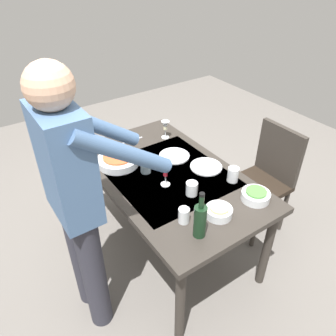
{
  "coord_description": "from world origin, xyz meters",
  "views": [
    {
      "loc": [
        -1.53,
        1.05,
        2.08
      ],
      "look_at": [
        0.0,
        0.0,
        0.78
      ],
      "focal_mm": 34.94,
      "sensor_mm": 36.0,
      "label": 1
    }
  ],
  "objects": [
    {
      "name": "ground_plane",
      "position": [
        0.0,
        0.0,
        0.0
      ],
      "size": [
        6.0,
        6.0,
        0.0
      ],
      "primitive_type": "plane",
      "color": "#66605B"
    },
    {
      "name": "dining_table",
      "position": [
        0.0,
        0.0,
        0.66
      ],
      "size": [
        1.47,
        0.88,
        0.73
      ],
      "color": "#332D28",
      "rests_on": "ground_plane"
    },
    {
      "name": "chair_near",
      "position": [
        -0.22,
        -0.82,
        0.53
      ],
      "size": [
        0.4,
        0.4,
        0.91
      ],
      "color": "black",
      "rests_on": "ground_plane"
    },
    {
      "name": "person_server",
      "position": [
        -0.17,
        0.7,
        0.96
      ],
      "size": [
        0.42,
        0.61,
        1.69
      ],
      "color": "#2D2D38",
      "rests_on": "ground_plane"
    },
    {
      "name": "wine_bottle",
      "position": [
        -0.57,
        0.18,
        0.84
      ],
      "size": [
        0.07,
        0.07,
        0.3
      ],
      "color": "black",
      "rests_on": "dining_table"
    },
    {
      "name": "wine_glass_left",
      "position": [
        0.44,
        -0.27,
        0.84
      ],
      "size": [
        0.07,
        0.07,
        0.15
      ],
      "color": "white",
      "rests_on": "dining_table"
    },
    {
      "name": "wine_glass_right",
      "position": [
        -0.09,
        0.08,
        0.84
      ],
      "size": [
        0.07,
        0.07,
        0.15
      ],
      "color": "white",
      "rests_on": "dining_table"
    },
    {
      "name": "water_cup_near_left",
      "position": [
        -0.44,
        0.19,
        0.78
      ],
      "size": [
        0.07,
        0.07,
        0.1
      ],
      "primitive_type": "cylinder",
      "color": "silver",
      "rests_on": "dining_table"
    },
    {
      "name": "water_cup_near_right",
      "position": [
        -0.27,
        0.0,
        0.78
      ],
      "size": [
        0.08,
        0.08,
        0.09
      ],
      "primitive_type": "cylinder",
      "color": "silver",
      "rests_on": "dining_table"
    },
    {
      "name": "water_cup_far_left",
      "position": [
        -0.31,
        -0.32,
        0.78
      ],
      "size": [
        0.08,
        0.08,
        0.1
      ],
      "primitive_type": "cylinder",
      "color": "silver",
      "rests_on": "dining_table"
    },
    {
      "name": "water_cup_far_right",
      "position": [
        0.11,
        0.12,
        0.78
      ],
      "size": [
        0.07,
        0.07,
        0.11
      ],
      "primitive_type": "cylinder",
      "color": "silver",
      "rests_on": "dining_table"
    },
    {
      "name": "serving_bowl_pasta",
      "position": [
        0.31,
        0.23,
        0.76
      ],
      "size": [
        0.3,
        0.3,
        0.07
      ],
      "color": "silver",
      "rests_on": "dining_table"
    },
    {
      "name": "side_bowl_salad",
      "position": [
        -0.54,
        -0.3,
        0.76
      ],
      "size": [
        0.18,
        0.18,
        0.07
      ],
      "color": "silver",
      "rests_on": "dining_table"
    },
    {
      "name": "side_bowl_bread",
      "position": [
        -0.52,
        -0.01,
        0.76
      ],
      "size": [
        0.16,
        0.16,
        0.07
      ],
      "color": "silver",
      "rests_on": "dining_table"
    },
    {
      "name": "dinner_plate_near",
      "position": [
        0.16,
        -0.17,
        0.74
      ],
      "size": [
        0.23,
        0.23,
        0.01
      ],
      "primitive_type": "cylinder",
      "color": "silver",
      "rests_on": "dining_table"
    },
    {
      "name": "dinner_plate_far",
      "position": [
        -0.09,
        -0.27,
        0.74
      ],
      "size": [
        0.23,
        0.23,
        0.01
      ],
      "primitive_type": "cylinder",
      "color": "silver",
      "rests_on": "dining_table"
    },
    {
      "name": "table_fork",
      "position": [
        0.55,
        -0.02,
        0.73
      ],
      "size": [
        0.01,
        0.18,
        0.0
      ],
      "primitive_type": "cube",
      "rotation": [
        0.0,
        0.0,
        0.0
      ],
      "color": "silver",
      "rests_on": "dining_table"
    }
  ]
}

